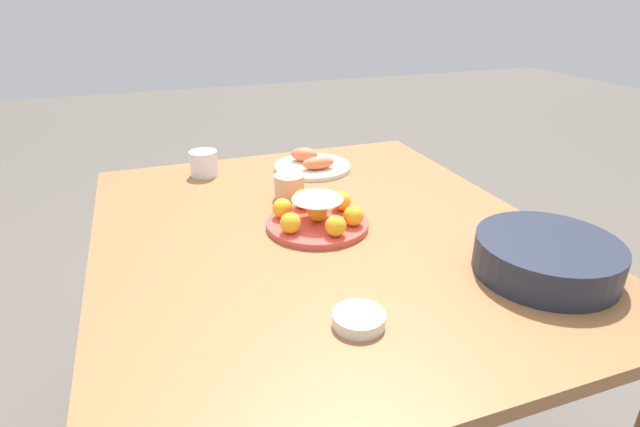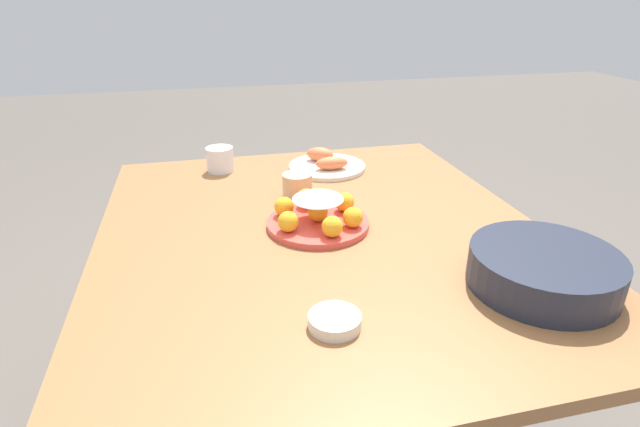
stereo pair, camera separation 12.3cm
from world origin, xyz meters
TOP-DOWN VIEW (x-y plane):
  - dining_table at (0.00, 0.00)m, footprint 1.26×1.08m
  - cake_plate at (-0.02, -0.01)m, footprint 0.26×0.26m
  - serving_bowl at (0.35, 0.37)m, footprint 0.29×0.29m
  - sauce_bowl at (0.38, -0.07)m, footprint 0.10×0.10m
  - seafood_platter at (-0.43, 0.12)m, footprint 0.25×0.25m
  - cup_near at (-0.49, -0.22)m, footprint 0.09×0.09m
  - cup_far at (-0.22, -0.02)m, footprint 0.09×0.09m

SIDE VIEW (x-z plane):
  - dining_table at x=0.00m, z-range 0.28..1.01m
  - sauce_bowl at x=0.38m, z-range 0.74..0.76m
  - seafood_platter at x=-0.43m, z-range 0.72..0.78m
  - cake_plate at x=-0.02m, z-range 0.72..0.81m
  - cup_far at x=-0.22m, z-range 0.74..0.80m
  - cup_near at x=-0.49m, z-range 0.74..0.81m
  - serving_bowl at x=0.35m, z-range 0.74..0.82m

